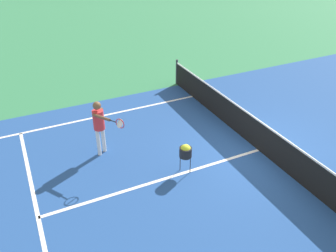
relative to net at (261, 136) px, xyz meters
name	(u,v)px	position (x,y,z in m)	size (l,w,h in m)	color
ground_plane	(258,150)	(0.00, 0.00, -0.49)	(60.00, 60.00, 0.00)	#337F51
court_surface_inbounds	(258,150)	(0.00, 0.00, -0.49)	(10.62, 24.40, 0.00)	#234C93
line_sideline_left	(35,130)	(-4.11, -5.95, -0.49)	(0.10, 11.89, 0.01)	white
line_service_near	(38,218)	(0.00, -6.40, -0.49)	(8.22, 0.10, 0.01)	white
line_center_service	(162,179)	(0.00, -3.20, -0.49)	(0.10, 6.40, 0.01)	white
net	(261,136)	(0.00, 0.00, 0.00)	(11.06, 0.09, 1.07)	#33383D
player_near	(99,122)	(-1.88, -4.29, 0.57)	(1.15, 0.64, 1.70)	white
ball_hopper	(186,151)	(-0.06, -2.49, 0.18)	(0.34, 0.34, 0.87)	black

